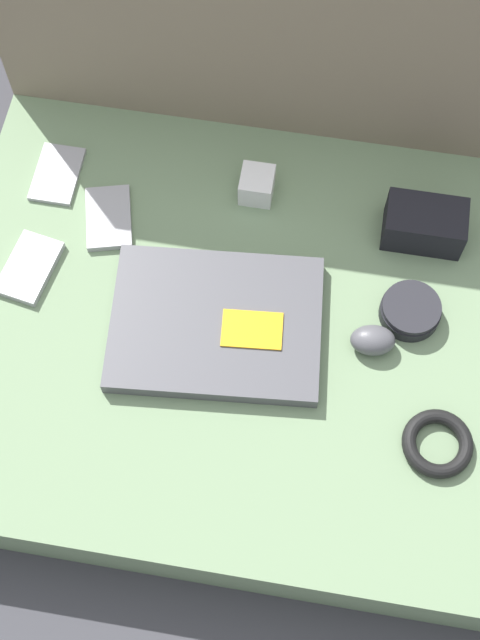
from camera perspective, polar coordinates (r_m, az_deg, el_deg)
ground_plane at (r=1.47m, az=0.00°, el=-2.39°), size 8.00×8.00×0.00m
couch_seat at (r=1.41m, az=0.00°, el=-1.41°), size 0.91×0.73×0.13m
couch_backrest at (r=1.49m, az=3.10°, el=18.27°), size 0.91×0.20×0.53m
laptop at (r=1.34m, az=-1.53°, el=-0.25°), size 0.33×0.26×0.03m
computer_mouse at (r=1.33m, az=8.51°, el=-1.15°), size 0.07×0.06×0.04m
speaker_puck at (r=1.37m, az=10.85°, el=0.60°), size 0.09×0.09×0.03m
phone_silver at (r=1.42m, az=-13.32°, el=3.27°), size 0.09×0.12×0.01m
phone_black at (r=1.51m, az=-11.62°, el=9.13°), size 0.07×0.11×0.01m
phone_small at (r=1.44m, az=-8.40°, el=6.49°), size 0.10×0.13×0.01m
camera_pouch at (r=1.42m, az=11.72°, el=6.02°), size 0.12×0.08×0.07m
charger_brick at (r=1.44m, az=1.09°, el=8.64°), size 0.05×0.06×0.05m
cable_coil at (r=1.30m, az=12.53°, el=-7.73°), size 0.10×0.10×0.02m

